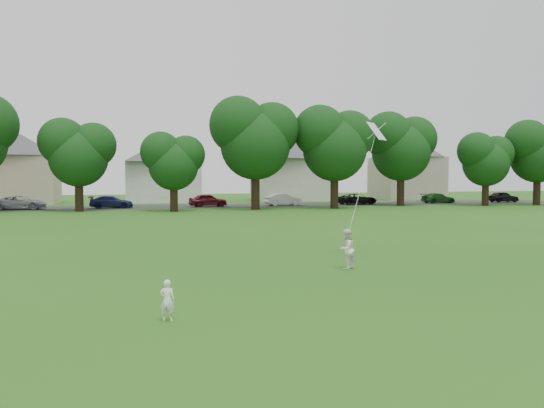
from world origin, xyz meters
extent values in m
plane|color=#215613|center=(0.00, 0.00, 0.00)|extent=(160.00, 160.00, 0.00)
cube|color=#2D2D30|center=(0.00, 42.00, 0.01)|extent=(90.00, 7.00, 0.01)
imported|color=white|center=(-3.35, -0.19, 0.44)|extent=(0.37, 0.30, 0.88)
imported|color=white|center=(2.74, 4.55, 0.66)|extent=(0.81, 0.77, 1.31)
plane|color=white|center=(4.74, 6.48, 4.68)|extent=(0.98, 0.92, 0.67)
cylinder|color=white|center=(3.74, 5.51, 2.81)|extent=(0.01, 0.01, 4.65)
cylinder|color=black|center=(-8.02, 37.07, 1.55)|extent=(0.71, 0.71, 3.11)
cylinder|color=black|center=(-0.16, 34.74, 1.33)|extent=(0.67, 0.67, 2.65)
cylinder|color=black|center=(7.22, 35.45, 1.98)|extent=(0.78, 0.78, 3.96)
cylinder|color=black|center=(14.74, 35.02, 1.87)|extent=(0.76, 0.76, 3.74)
cylinder|color=black|center=(23.12, 37.65, 1.86)|extent=(0.76, 0.76, 3.72)
cylinder|color=black|center=(31.55, 35.34, 1.46)|extent=(0.69, 0.69, 2.92)
cylinder|color=black|center=(37.55, 34.93, 1.73)|extent=(0.74, 0.74, 3.46)
imported|color=#9799A5|center=(-13.34, 41.00, 0.63)|extent=(4.59, 2.33, 1.24)
imported|color=#161C45|center=(-5.46, 41.00, 0.59)|extent=(4.18, 2.10, 1.16)
imported|color=#4F0F17|center=(3.72, 41.00, 0.65)|extent=(3.89, 1.86, 1.28)
imported|color=#B9B9B9|center=(11.53, 41.00, 0.64)|extent=(3.88, 1.60, 1.25)
imported|color=black|center=(19.86, 41.00, 0.59)|extent=(4.29, 2.12, 1.17)
imported|color=#174115|center=(29.72, 41.00, 0.57)|extent=(3.86, 1.62, 1.11)
imported|color=black|center=(38.27, 41.00, 0.63)|extent=(3.68, 1.55, 1.24)
cube|color=#C6B194|center=(-16.00, 52.00, 2.62)|extent=(9.15, 7.43, 5.25)
pyramid|color=#48464A|center=(-16.00, 52.00, 8.13)|extent=(13.20, 13.20, 2.89)
cube|color=silver|center=(0.00, 52.00, 2.33)|extent=(8.36, 6.66, 4.67)
pyramid|color=#48464A|center=(0.00, 52.00, 7.24)|extent=(12.07, 12.07, 2.57)
cube|color=beige|center=(16.00, 52.00, 2.58)|extent=(9.17, 7.22, 5.16)
pyramid|color=#48464A|center=(16.00, 52.00, 8.00)|extent=(13.22, 13.22, 2.84)
cube|color=#B0A692|center=(32.00, 52.00, 2.77)|extent=(8.20, 6.79, 5.55)
pyramid|color=#48464A|center=(32.00, 52.00, 8.60)|extent=(11.83, 11.83, 3.05)
camera|label=1|loc=(-4.15, -11.29, 3.02)|focal=35.00mm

